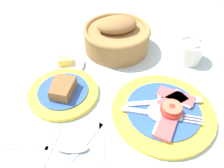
# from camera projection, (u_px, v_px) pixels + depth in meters

# --- Properties ---
(ground_plane) EXTENTS (3.00, 3.00, 0.00)m
(ground_plane) POSITION_uv_depth(u_px,v_px,m) (138.00, 112.00, 0.53)
(ground_plane) COLOR #A3BCD1
(breakfast_plate) EXTENTS (0.24, 0.24, 0.04)m
(breakfast_plate) POSITION_uv_depth(u_px,v_px,m) (164.00, 111.00, 0.52)
(breakfast_plate) COLOR yellow
(breakfast_plate) RESTS_ON ground_plane
(bread_plate) EXTENTS (0.18, 0.18, 0.05)m
(bread_plate) POSITION_uv_depth(u_px,v_px,m) (63.00, 91.00, 0.56)
(bread_plate) COLOR yellow
(bread_plate) RESTS_ON ground_plane
(sugar_cup) EXTENTS (0.08, 0.08, 0.06)m
(sugar_cup) POSITION_uv_depth(u_px,v_px,m) (189.00, 51.00, 0.65)
(sugar_cup) COLOR white
(sugar_cup) RESTS_ON ground_plane
(bread_basket) EXTENTS (0.21, 0.21, 0.11)m
(bread_basket) POSITION_uv_depth(u_px,v_px,m) (117.00, 36.00, 0.68)
(bread_basket) COLOR olive
(bread_basket) RESTS_ON ground_plane
(butter_dish) EXTENTS (0.11, 0.11, 0.03)m
(butter_dish) POSITION_uv_depth(u_px,v_px,m) (66.00, 64.00, 0.65)
(butter_dish) COLOR silver
(butter_dish) RESTS_ON ground_plane
(teaspoon_by_saucer) EXTENTS (0.19, 0.03, 0.01)m
(teaspoon_by_saucer) POSITION_uv_depth(u_px,v_px,m) (59.00, 147.00, 0.46)
(teaspoon_by_saucer) COLOR silver
(teaspoon_by_saucer) RESTS_ON ground_plane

